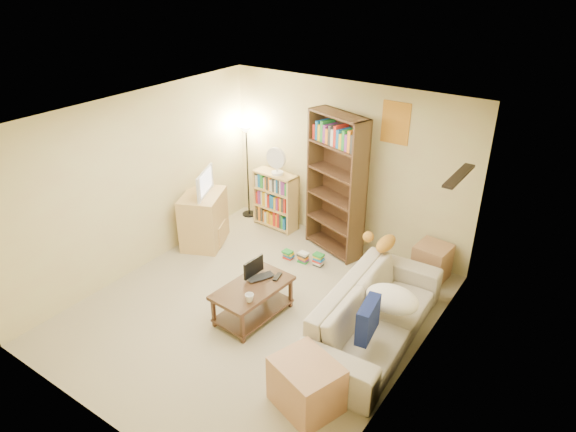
{
  "coord_description": "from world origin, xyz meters",
  "views": [
    {
      "loc": [
        3.36,
        -4.15,
        4.05
      ],
      "look_at": [
        0.02,
        0.69,
        1.05
      ],
      "focal_mm": 32.0,
      "sensor_mm": 36.0,
      "label": 1
    }
  ],
  "objects_px": {
    "tabby_cat": "(383,242)",
    "laptop": "(263,279)",
    "sofa": "(375,314)",
    "tv_stand": "(204,219)",
    "coffee_table": "(253,297)",
    "mug": "(249,298)",
    "end_cabinet": "(306,385)",
    "short_bookshelf": "(276,200)",
    "tall_bookshelf": "(336,182)",
    "television": "(201,183)",
    "desk_fan": "(276,161)",
    "side_table": "(432,261)",
    "floor_lamp": "(247,145)"
  },
  "relations": [
    {
      "from": "tv_stand",
      "to": "tall_bookshelf",
      "type": "distance_m",
      "value": 2.13
    },
    {
      "from": "tall_bookshelf",
      "to": "end_cabinet",
      "type": "distance_m",
      "value": 3.23
    },
    {
      "from": "tabby_cat",
      "to": "tall_bookshelf",
      "type": "bearing_deg",
      "value": 149.18
    },
    {
      "from": "laptop",
      "to": "floor_lamp",
      "type": "distance_m",
      "value": 2.84
    },
    {
      "from": "tall_bookshelf",
      "to": "floor_lamp",
      "type": "relative_size",
      "value": 1.33
    },
    {
      "from": "tv_stand",
      "to": "end_cabinet",
      "type": "xyz_separation_m",
      "value": [
        3.08,
        -1.85,
        -0.15
      ]
    },
    {
      "from": "sofa",
      "to": "short_bookshelf",
      "type": "xyz_separation_m",
      "value": [
        -2.59,
        1.63,
        0.14
      ]
    },
    {
      "from": "tv_stand",
      "to": "end_cabinet",
      "type": "distance_m",
      "value": 3.59
    },
    {
      "from": "short_bookshelf",
      "to": "side_table",
      "type": "bearing_deg",
      "value": 3.83
    },
    {
      "from": "side_table",
      "to": "end_cabinet",
      "type": "distance_m",
      "value": 2.94
    },
    {
      "from": "desk_fan",
      "to": "coffee_table",
      "type": "bearing_deg",
      "value": -61.51
    },
    {
      "from": "mug",
      "to": "side_table",
      "type": "distance_m",
      "value": 2.73
    },
    {
      "from": "sofa",
      "to": "end_cabinet",
      "type": "relative_size",
      "value": 3.71
    },
    {
      "from": "coffee_table",
      "to": "television",
      "type": "distance_m",
      "value": 2.17
    },
    {
      "from": "tv_stand",
      "to": "mug",
      "type": "bearing_deg",
      "value": -58.16
    },
    {
      "from": "television",
      "to": "end_cabinet",
      "type": "height_order",
      "value": "television"
    },
    {
      "from": "short_bookshelf",
      "to": "end_cabinet",
      "type": "relative_size",
      "value": 1.49
    },
    {
      "from": "laptop",
      "to": "short_bookshelf",
      "type": "height_order",
      "value": "short_bookshelf"
    },
    {
      "from": "laptop",
      "to": "mug",
      "type": "bearing_deg",
      "value": -136.54
    },
    {
      "from": "side_table",
      "to": "tabby_cat",
      "type": "bearing_deg",
      "value": -120.45
    },
    {
      "from": "sofa",
      "to": "floor_lamp",
      "type": "xyz_separation_m",
      "value": [
        -3.22,
        1.7,
        0.94
      ]
    },
    {
      "from": "side_table",
      "to": "tv_stand",
      "type": "bearing_deg",
      "value": -161.67
    },
    {
      "from": "television",
      "to": "side_table",
      "type": "bearing_deg",
      "value": -96.02
    },
    {
      "from": "sofa",
      "to": "tall_bookshelf",
      "type": "relative_size",
      "value": 1.11
    },
    {
      "from": "laptop",
      "to": "television",
      "type": "xyz_separation_m",
      "value": [
        -1.79,
        0.85,
        0.57
      ]
    },
    {
      "from": "tv_stand",
      "to": "short_bookshelf",
      "type": "xyz_separation_m",
      "value": [
        0.59,
        1.09,
        0.06
      ]
    },
    {
      "from": "tv_stand",
      "to": "floor_lamp",
      "type": "height_order",
      "value": "floor_lamp"
    },
    {
      "from": "sofa",
      "to": "side_table",
      "type": "relative_size",
      "value": 4.72
    },
    {
      "from": "laptop",
      "to": "floor_lamp",
      "type": "xyz_separation_m",
      "value": [
        -1.83,
        2.01,
        0.82
      ]
    },
    {
      "from": "mug",
      "to": "tv_stand",
      "type": "distance_m",
      "value": 2.32
    },
    {
      "from": "coffee_table",
      "to": "mug",
      "type": "height_order",
      "value": "mug"
    },
    {
      "from": "sofa",
      "to": "short_bookshelf",
      "type": "bearing_deg",
      "value": 54.67
    },
    {
      "from": "mug",
      "to": "end_cabinet",
      "type": "xyz_separation_m",
      "value": [
        1.15,
        -0.56,
        -0.23
      ]
    },
    {
      "from": "tabby_cat",
      "to": "coffee_table",
      "type": "xyz_separation_m",
      "value": [
        -1.06,
        -1.36,
        -0.48
      ]
    },
    {
      "from": "floor_lamp",
      "to": "short_bookshelf",
      "type": "bearing_deg",
      "value": -6.48
    },
    {
      "from": "tabby_cat",
      "to": "television",
      "type": "bearing_deg",
      "value": -173.27
    },
    {
      "from": "laptop",
      "to": "short_bookshelf",
      "type": "bearing_deg",
      "value": 57.6
    },
    {
      "from": "tall_bookshelf",
      "to": "short_bookshelf",
      "type": "bearing_deg",
      "value": -167.23
    },
    {
      "from": "sofa",
      "to": "tv_stand",
      "type": "height_order",
      "value": "tv_stand"
    },
    {
      "from": "sofa",
      "to": "tabby_cat",
      "type": "xyz_separation_m",
      "value": [
        -0.35,
        0.88,
        0.43
      ]
    },
    {
      "from": "coffee_table",
      "to": "short_bookshelf",
      "type": "bearing_deg",
      "value": 123.47
    },
    {
      "from": "end_cabinet",
      "to": "floor_lamp",
      "type": "bearing_deg",
      "value": 136.02
    },
    {
      "from": "laptop",
      "to": "mug",
      "type": "height_order",
      "value": "mug"
    },
    {
      "from": "sofa",
      "to": "tall_bookshelf",
      "type": "xyz_separation_m",
      "value": [
        -1.42,
        1.51,
        0.79
      ]
    },
    {
      "from": "sofa",
      "to": "desk_fan",
      "type": "height_order",
      "value": "desk_fan"
    },
    {
      "from": "tabby_cat",
      "to": "television",
      "type": "distance_m",
      "value": 2.86
    },
    {
      "from": "laptop",
      "to": "tv_stand",
      "type": "distance_m",
      "value": 1.98
    },
    {
      "from": "tabby_cat",
      "to": "laptop",
      "type": "distance_m",
      "value": 1.61
    },
    {
      "from": "laptop",
      "to": "end_cabinet",
      "type": "height_order",
      "value": "end_cabinet"
    },
    {
      "from": "desk_fan",
      "to": "floor_lamp",
      "type": "bearing_deg",
      "value": 170.26
    }
  ]
}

